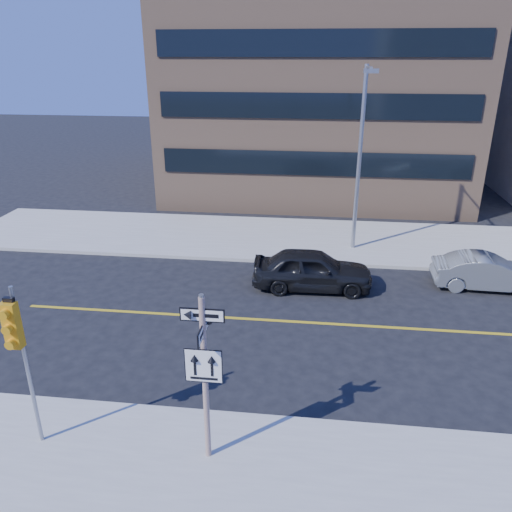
# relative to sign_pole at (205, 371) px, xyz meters

# --- Properties ---
(ground) EXTENTS (120.00, 120.00, 0.00)m
(ground) POSITION_rel_sign_pole_xyz_m (0.00, 2.51, -2.44)
(ground) COLOR black
(ground) RESTS_ON ground
(sign_pole) EXTENTS (0.92, 0.92, 4.06)m
(sign_pole) POSITION_rel_sign_pole_xyz_m (0.00, 0.00, 0.00)
(sign_pole) COLOR beige
(sign_pole) RESTS_ON near_sidewalk
(traffic_signal) EXTENTS (0.32, 0.45, 4.00)m
(traffic_signal) POSITION_rel_sign_pole_xyz_m (-4.00, -0.15, 0.59)
(traffic_signal) COLOR gray
(traffic_signal) RESTS_ON near_sidewalk
(parked_car_a) EXTENTS (2.00, 4.67, 1.57)m
(parked_car_a) POSITION_rel_sign_pole_xyz_m (2.17, 9.27, -1.65)
(parked_car_a) COLOR black
(parked_car_a) RESTS_ON ground
(parked_car_b) EXTENTS (1.56, 4.12, 1.34)m
(parked_car_b) POSITION_rel_sign_pole_xyz_m (8.93, 10.08, -1.76)
(parked_car_b) COLOR slate
(parked_car_b) RESTS_ON ground
(streetlight_a) EXTENTS (0.55, 2.25, 8.00)m
(streetlight_a) POSITION_rel_sign_pole_xyz_m (4.00, 13.27, 2.32)
(streetlight_a) COLOR gray
(streetlight_a) RESTS_ON far_sidewalk
(building_brick) EXTENTS (18.00, 18.00, 18.00)m
(building_brick) POSITION_rel_sign_pole_xyz_m (2.00, 27.51, 6.56)
(building_brick) COLOR #A27B5A
(building_brick) RESTS_ON ground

